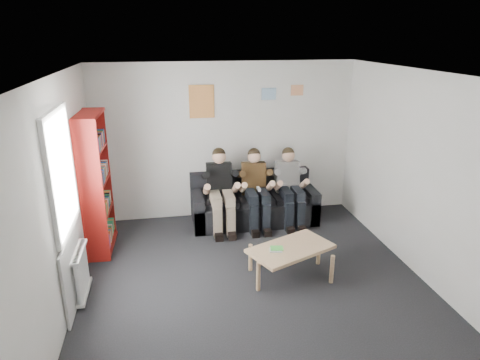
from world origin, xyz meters
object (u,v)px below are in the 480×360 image
object	(u,v)px
person_middle	(256,189)
person_right	(290,187)
sofa	(253,204)
bookshelf	(97,183)
person_left	(221,191)
coffee_table	(291,251)

from	to	relation	value
person_middle	person_right	distance (m)	0.59
sofa	person_middle	bearing A→B (deg)	-90.00
bookshelf	person_left	xyz separation A→B (m)	(1.89, 0.37, -0.38)
sofa	person_right	xyz separation A→B (m)	(0.59, -0.20, 0.35)
coffee_table	person_right	xyz separation A→B (m)	(0.49, 1.70, 0.26)
bookshelf	person_middle	world-z (taller)	bookshelf
person_right	person_left	bearing A→B (deg)	-179.89
person_left	sofa	bearing A→B (deg)	21.32
sofa	bookshelf	bearing A→B (deg)	-167.11
bookshelf	person_middle	xyz separation A→B (m)	(2.48, 0.37, -0.39)
coffee_table	person_middle	bearing A→B (deg)	93.51
person_middle	sofa	bearing A→B (deg)	96.25
bookshelf	person_right	size ratio (longest dim) A/B	1.60
sofa	person_left	distance (m)	0.73
coffee_table	person_left	distance (m)	1.85
sofa	person_right	size ratio (longest dim) A/B	1.64
coffee_table	person_right	size ratio (longest dim) A/B	0.85
bookshelf	coffee_table	xyz separation A→B (m)	(2.59, -1.33, -0.65)
sofa	bookshelf	xyz separation A→B (m)	(-2.48, -0.57, 0.75)
bookshelf	person_left	distance (m)	1.96
bookshelf	person_right	bearing A→B (deg)	9.04
person_left	person_middle	bearing A→B (deg)	2.89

